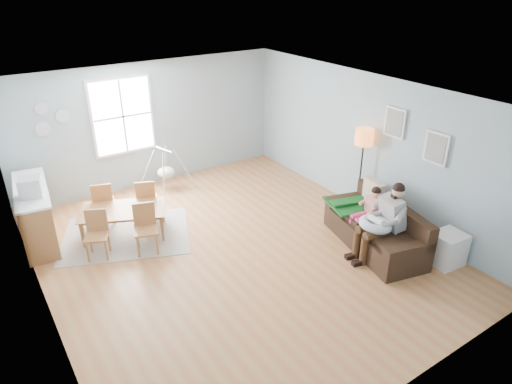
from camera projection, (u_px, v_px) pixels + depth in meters
room at (233, 115)px, 6.81m from camera, size 8.40×9.40×3.90m
window at (122, 116)px, 9.43m from camera, size 1.32×0.08×1.62m
pictures at (415, 135)px, 7.75m from camera, size 0.05×1.34×0.74m
wall_plates at (49, 119)px, 8.66m from camera, size 0.67×0.02×0.66m
sofa at (377, 231)px, 7.93m from camera, size 1.31×2.17×0.82m
green_throw at (354, 203)px, 8.37m from camera, size 1.11×1.01×0.04m
beige_pillow at (373, 193)px, 8.24m from camera, size 0.23×0.50×0.48m
father at (384, 219)px, 7.46m from camera, size 0.97×0.54×1.32m
nursing_pillow at (375, 224)px, 7.44m from camera, size 0.68×0.67×0.22m
infant at (374, 220)px, 7.44m from camera, size 0.13×0.35×0.13m
toddler at (370, 206)px, 7.89m from camera, size 0.56×0.31×0.85m
floor_lamp at (364, 144)px, 8.58m from camera, size 0.35×0.35×1.72m
storage_cube at (447, 249)px, 7.44m from camera, size 0.53×0.48×0.56m
rug at (126, 235)px, 8.35m from camera, size 2.70×2.41×0.01m
dining_table at (125, 223)px, 8.23m from camera, size 1.71×1.38×0.53m
chair_sw at (97, 231)px, 7.59m from camera, size 0.50×0.50×0.82m
chair_se at (145, 225)px, 7.73m from camera, size 0.49×0.49×0.86m
chair_nw at (103, 201)px, 8.55m from camera, size 0.48×0.48×0.85m
chair_ne at (146, 197)px, 8.70m from camera, size 0.50×0.50×0.83m
counter at (36, 214)px, 8.02m from camera, size 0.74×1.87×1.02m
monitor at (30, 187)px, 7.46m from camera, size 0.41×0.40×0.32m
baby_swing at (166, 172)px, 9.93m from camera, size 1.13×1.14×0.94m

